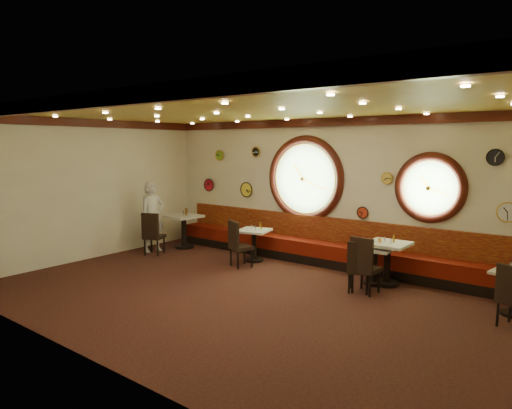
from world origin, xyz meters
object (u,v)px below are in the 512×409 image
Objects in this scene: table_a at (184,227)px; condiment_e_salt at (510,266)px; chair_d at (359,264)px; condiment_c_salt at (371,243)px; condiment_c_pepper at (374,244)px; condiment_b_bottle at (261,226)px; condiment_d_bottle at (394,239)px; table_c at (375,261)px; table_d at (387,258)px; table_b at (254,241)px; condiment_c_bottle at (380,243)px; condiment_a_salt at (183,213)px; chair_c at (364,262)px; condiment_d_salt at (385,239)px; chair_b at (237,241)px; condiment_a_bottle at (186,212)px; condiment_a_pepper at (184,214)px; condiment_b_salt at (252,227)px; condiment_b_pepper at (255,228)px; condiment_d_pepper at (391,241)px; waiter at (153,217)px; chair_a at (152,231)px.

table_a reaches higher than condiment_e_salt.
condiment_c_salt is (-0.10, 0.75, 0.22)m from chair_d.
condiment_b_bottle is (-2.75, 0.13, 0.04)m from condiment_c_pepper.
chair_d is 3.90× the size of condiment_d_bottle.
table_d is at bearing 28.90° from table_c.
table_b is (2.25, 0.03, -0.08)m from table_a.
condiment_a_salt is at bearing -179.79° from condiment_c_bottle.
condiment_a_salt is at bearing 176.50° from chair_c.
condiment_d_salt is (5.30, 0.14, -0.04)m from condiment_a_salt.
condiment_d_bottle is (3.12, 0.81, 0.31)m from chair_b.
condiment_a_bottle is (-5.05, -0.01, 0.49)m from table_c.
chair_b is at bearing -165.40° from condiment_d_bottle.
condiment_a_salt is 0.67× the size of condiment_d_bottle.
chair_d is 3.73× the size of condiment_b_bottle.
condiment_a_pepper reaches higher than table_d.
chair_c and condiment_a_bottle have the same top height.
chair_d is at bearing -99.59° from condiment_d_salt.
condiment_b_salt is at bearing 2.08° from condiment_a_pepper.
condiment_a_salt reaches higher than condiment_e_salt.
table_a is 4.63× the size of condiment_a_bottle.
table_d is at bearing 36.69° from chair_b.
condiment_b_pepper is (2.29, -0.00, -0.11)m from condiment_a_pepper.
condiment_b_pepper is (2.37, -0.06, -0.12)m from condiment_a_salt.
condiment_a_bottle reaches higher than condiment_b_salt.
table_a is 5.01m from condiment_c_salt.
condiment_b_pepper is (2.32, -0.03, 0.24)m from table_a.
table_a is at bearing -172.06° from chair_b.
condiment_d_bottle is at bearing 85.39° from condiment_d_pepper.
condiment_b_pepper reaches higher than condiment_e_salt.
condiment_c_bottle is at bearing 0.83° from condiment_a_pepper.
chair_c is 6.17× the size of condiment_b_pepper.
chair_d reaches higher than condiment_d_pepper.
waiter is at bearing -171.08° from condiment_c_salt.
condiment_b_bottle is at bearing 177.16° from condiment_e_salt.
condiment_c_salt is 0.44m from condiment_d_bottle.
chair_a is at bearing -157.04° from condiment_b_pepper.
chair_b is 0.36× the size of waiter.
table_d is at bearing 2.15° from table_b.
condiment_a_bottle is (0.08, 1.04, 0.35)m from chair_a.
condiment_c_bottle reaches higher than condiment_c_salt.
condiment_b_pepper is at bearing -0.04° from chair_a.
condiment_a_salt is 0.91× the size of condiment_e_salt.
waiter reaches higher than table_d.
condiment_e_salt is (2.38, -0.21, -0.01)m from condiment_c_salt.
table_d is 1.28× the size of chair_c.
condiment_a_pepper is (-5.10, -0.06, 0.44)m from table_c.
condiment_c_pepper is at bearing 102.76° from chair_c.
condiment_c_salt is 0.27m from condiment_d_salt.
table_b is 9.13× the size of condiment_a_pepper.
table_c is 5.52m from waiter.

